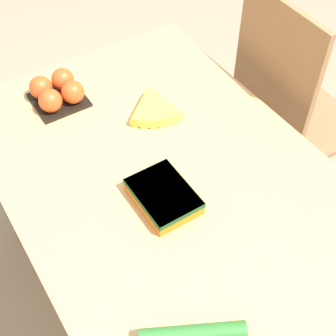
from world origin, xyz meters
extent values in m
plane|color=gray|center=(0.00, 0.00, 0.00)|extent=(12.00, 12.00, 0.00)
cube|color=tan|center=(0.00, 0.00, 0.71)|extent=(1.29, 0.86, 0.03)
cylinder|color=tan|center=(-0.59, -0.37, 0.35)|extent=(0.06, 0.06, 0.70)
cylinder|color=tan|center=(-0.59, 0.37, 0.35)|extent=(0.06, 0.06, 0.70)
cube|color=#8E6642|center=(-0.15, 0.71, 0.47)|extent=(0.44, 0.42, 0.03)
cube|color=#8E6642|center=(-0.16, 0.52, 0.75)|extent=(0.39, 0.04, 0.54)
cylinder|color=#8E6642|center=(-0.32, 0.89, 0.23)|extent=(0.04, 0.04, 0.45)
cylinder|color=#8E6642|center=(0.02, 0.54, 0.23)|extent=(0.04, 0.04, 0.45)
cylinder|color=#8E6642|center=(-0.34, 0.55, 0.23)|extent=(0.04, 0.04, 0.45)
sphere|color=brown|center=(-0.32, 0.13, 0.75)|extent=(0.03, 0.03, 0.03)
cylinder|color=#DBCC47|center=(-0.27, 0.08, 0.75)|extent=(0.13, 0.14, 0.04)
cylinder|color=#DBCC47|center=(-0.26, 0.09, 0.75)|extent=(0.14, 0.12, 0.04)
cylinder|color=#DBCC47|center=(-0.25, 0.10, 0.75)|extent=(0.15, 0.10, 0.04)
cylinder|color=#DBCC47|center=(-0.24, 0.11, 0.75)|extent=(0.16, 0.08, 0.04)
cylinder|color=#DBCC47|center=(-0.24, 0.13, 0.75)|extent=(0.15, 0.05, 0.04)
cylinder|color=#DBCC47|center=(-0.24, 0.14, 0.75)|extent=(0.15, 0.05, 0.04)
cube|color=black|center=(-0.46, -0.13, 0.73)|extent=(0.16, 0.16, 0.01)
sphere|color=#DB4C1E|center=(-0.50, -0.17, 0.77)|extent=(0.07, 0.07, 0.07)
sphere|color=#DB4C1E|center=(-0.42, -0.17, 0.77)|extent=(0.07, 0.07, 0.07)
sphere|color=#DB4C1E|center=(-0.50, -0.09, 0.77)|extent=(0.07, 0.07, 0.07)
sphere|color=#DB4C1E|center=(-0.42, -0.09, 0.77)|extent=(0.07, 0.07, 0.07)
cube|color=orange|center=(0.07, -0.06, 0.75)|extent=(0.19, 0.14, 0.04)
cube|color=#19471E|center=(0.07, -0.06, 0.76)|extent=(0.19, 0.14, 0.01)
cylinder|color=#2D702D|center=(0.42, -0.21, 0.75)|extent=(0.15, 0.22, 0.04)
camera|label=1|loc=(0.72, -0.46, 1.73)|focal=50.00mm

